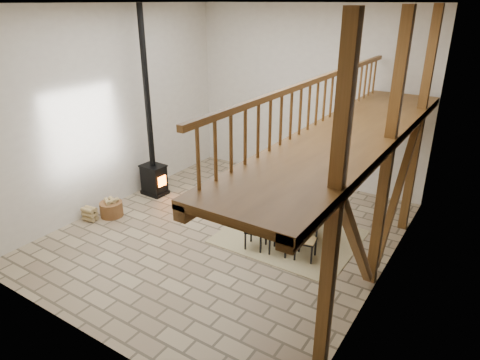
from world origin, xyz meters
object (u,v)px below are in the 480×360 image
Objects in this scene: log_stack at (90,214)px; log_basket at (111,208)px; dining_table at (289,224)px; wood_stove at (152,156)px.

log_basket is at bearing 60.28° from log_stack.
dining_table is 3.64× the size of log_basket.
dining_table is 4.50m from log_basket.
log_basket is 1.55× the size of log_stack.
log_stack is at bearing -119.72° from log_basket.
dining_table is 4.91m from log_stack.
wood_stove reaches higher than dining_table.
wood_stove is 13.68× the size of log_stack.
wood_stove is at bearing 167.07° from dining_table.
wood_stove is 2.27m from log_stack.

